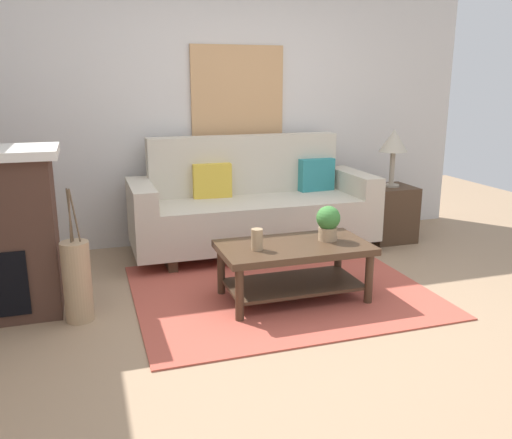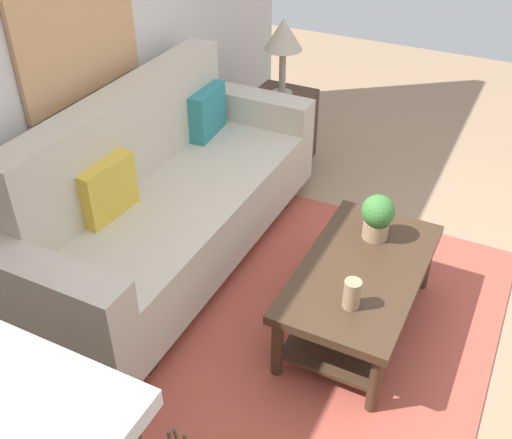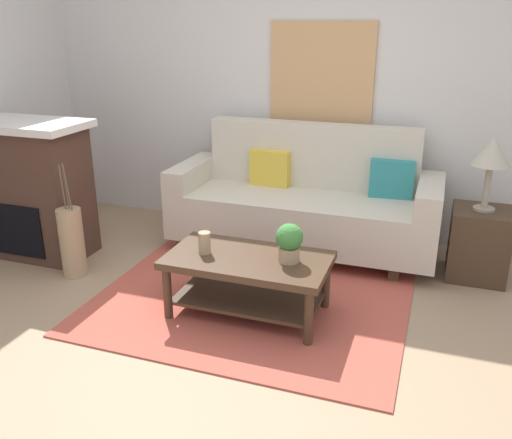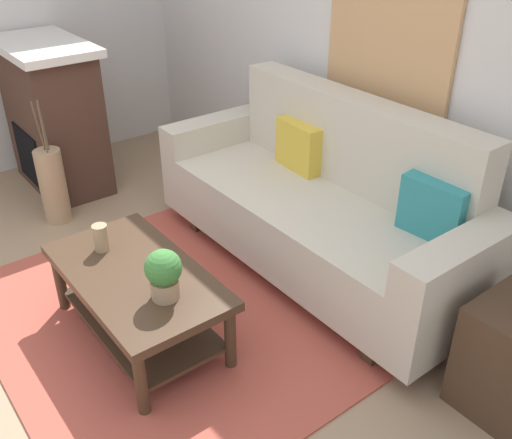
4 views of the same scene
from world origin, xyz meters
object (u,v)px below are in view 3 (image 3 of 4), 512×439
(floor_vase, at_px, (72,243))
(couch, at_px, (304,202))
(coffee_table, at_px, (248,272))
(tabletop_vase, at_px, (205,243))
(table_lamp, at_px, (492,154))
(potted_plant_tabletop, at_px, (289,241))
(throw_pillow_mustard, at_px, (270,168))
(framed_painting, at_px, (321,74))
(throw_pillow_teal, at_px, (392,179))
(side_table, at_px, (478,244))
(fireplace, at_px, (32,189))

(floor_vase, bearing_deg, couch, 35.39)
(coffee_table, bearing_deg, couch, 86.78)
(coffee_table, distance_m, tabletop_vase, 0.36)
(table_lamp, bearing_deg, potted_plant_tabletop, -137.50)
(throw_pillow_mustard, xyz_separation_m, framed_painting, (0.36, 0.34, 0.80))
(throw_pillow_teal, xyz_separation_m, table_lamp, (0.72, -0.22, 0.31))
(coffee_table, bearing_deg, framed_painting, 87.66)
(couch, distance_m, side_table, 1.45)
(potted_plant_tabletop, bearing_deg, couch, 99.72)
(table_lamp, height_order, floor_vase, table_lamp)
(couch, bearing_deg, table_lamp, -3.89)
(potted_plant_tabletop, height_order, table_lamp, table_lamp)
(couch, height_order, throw_pillow_teal, couch)
(couch, height_order, table_lamp, table_lamp)
(tabletop_vase, height_order, side_table, tabletop_vase)
(tabletop_vase, relative_size, fireplace, 0.13)
(throw_pillow_teal, bearing_deg, fireplace, -161.10)
(throw_pillow_teal, distance_m, table_lamp, 0.82)
(throw_pillow_mustard, relative_size, coffee_table, 0.33)
(throw_pillow_teal, bearing_deg, coffee_table, -119.70)
(throw_pillow_mustard, distance_m, fireplace, 2.05)
(fireplace, bearing_deg, throw_pillow_mustard, 28.61)
(couch, relative_size, side_table, 4.06)
(throw_pillow_mustard, bearing_deg, throw_pillow_teal, 0.00)
(throw_pillow_mustard, bearing_deg, coffee_table, -78.21)
(tabletop_vase, height_order, potted_plant_tabletop, potted_plant_tabletop)
(throw_pillow_teal, distance_m, fireplace, 3.03)
(couch, relative_size, floor_vase, 4.09)
(coffee_table, distance_m, table_lamp, 2.01)
(couch, distance_m, throw_pillow_teal, 0.76)
(throw_pillow_teal, bearing_deg, potted_plant_tabletop, -110.45)
(throw_pillow_teal, relative_size, table_lamp, 0.63)
(potted_plant_tabletop, height_order, floor_vase, potted_plant_tabletop)
(tabletop_vase, distance_m, fireplace, 1.84)
(floor_vase, bearing_deg, throw_pillow_mustard, 45.46)
(throw_pillow_teal, xyz_separation_m, side_table, (0.72, -0.22, -0.40))
(fireplace, bearing_deg, floor_vase, -25.90)
(throw_pillow_teal, distance_m, coffee_table, 1.62)
(coffee_table, relative_size, potted_plant_tabletop, 4.20)
(throw_pillow_mustard, distance_m, coffee_table, 1.45)
(fireplace, bearing_deg, framed_painting, 31.53)
(throw_pillow_teal, height_order, tabletop_vase, throw_pillow_teal)
(potted_plant_tabletop, relative_size, framed_painting, 0.28)
(side_table, bearing_deg, throw_pillow_teal, 162.89)
(table_lamp, height_order, fireplace, fireplace)
(throw_pillow_teal, relative_size, side_table, 0.64)
(potted_plant_tabletop, height_order, framed_painting, framed_painting)
(couch, bearing_deg, potted_plant_tabletop, -80.28)
(throw_pillow_mustard, relative_size, floor_vase, 0.65)
(throw_pillow_teal, relative_size, coffee_table, 0.33)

